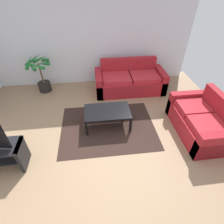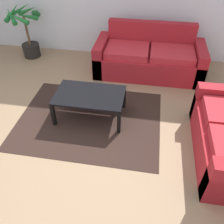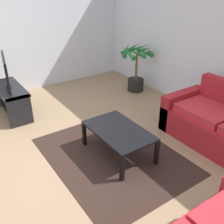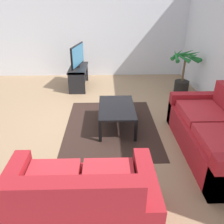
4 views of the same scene
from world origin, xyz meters
name	(u,v)px [view 3 (image 3 of 4)]	position (x,y,z in m)	size (l,w,h in m)	color
ground_plane	(63,164)	(0.00, 0.00, 0.00)	(6.60, 6.60, 0.00)	#937556
wall_back	(213,41)	(0.00, 3.00, 1.35)	(6.00, 0.06, 2.70)	silver
tv_stand	(11,97)	(-1.94, -0.12, 0.35)	(1.10, 0.45, 0.55)	black
tv	(6,72)	(-1.94, -0.12, 0.85)	(0.94, 0.23, 0.58)	black
coffee_table	(119,133)	(0.24, 0.79, 0.37)	(1.04, 0.64, 0.42)	black
area_rug	(113,156)	(0.24, 0.69, 0.00)	(2.20, 1.70, 0.01)	black
potted_palm	(137,68)	(-1.52, 2.56, 0.54)	(0.81, 0.77, 1.07)	black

